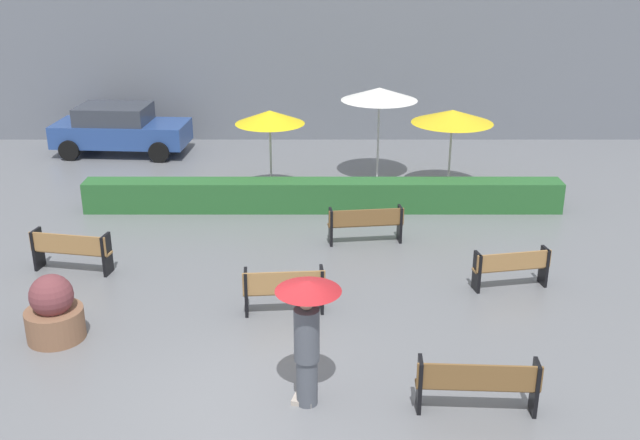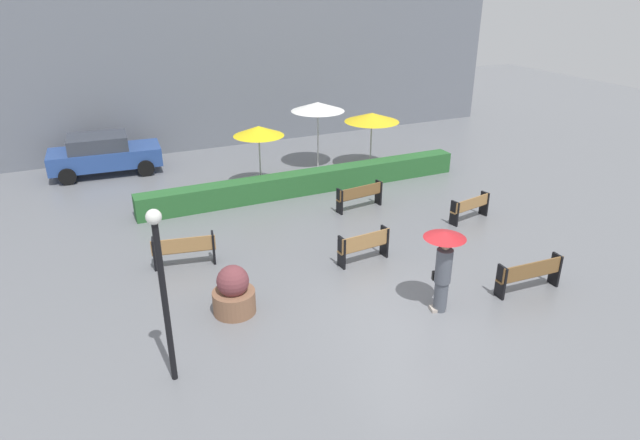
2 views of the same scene
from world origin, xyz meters
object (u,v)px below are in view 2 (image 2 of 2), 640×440
at_px(bench_mid_center, 364,245).
at_px(patio_umbrella_white, 318,107).
at_px(bench_far_right, 471,207).
at_px(patio_umbrella_yellow, 259,131).
at_px(planter_pot, 234,293).
at_px(parked_car, 104,154).
at_px(pedestrian_with_umbrella, 443,260).
at_px(bench_near_right, 530,273).
at_px(bench_far_left, 184,249).
at_px(lamp_post, 162,279).
at_px(patio_umbrella_yellow_far, 372,117).
at_px(bench_back_row, 360,195).

bearing_deg(bench_mid_center, patio_umbrella_white, 74.11).
xyz_separation_m(bench_far_right, patio_umbrella_white, (-2.16, 7.07, 2.00)).
bearing_deg(patio_umbrella_yellow, bench_far_right, -47.96).
distance_m(patio_umbrella_yellow, patio_umbrella_white, 3.29).
xyz_separation_m(patio_umbrella_yellow, patio_umbrella_white, (2.96, 1.38, 0.33)).
relative_size(bench_far_right, planter_pot, 1.30).
height_order(patio_umbrella_white, parked_car, patio_umbrella_white).
distance_m(pedestrian_with_umbrella, patio_umbrella_yellow, 9.67).
bearing_deg(bench_far_right, bench_near_right, -109.82).
relative_size(bench_far_left, lamp_post, 0.47).
bearing_deg(lamp_post, parked_car, 90.06).
height_order(lamp_post, patio_umbrella_white, lamp_post).
xyz_separation_m(lamp_post, patio_umbrella_white, (8.04, 10.83, 0.25)).
height_order(bench_far_right, patio_umbrella_yellow_far, patio_umbrella_yellow_far).
xyz_separation_m(bench_back_row, planter_pot, (-5.67, -4.29, 0.00)).
xyz_separation_m(bench_mid_center, bench_near_right, (2.98, -3.09, -0.01)).
distance_m(bench_back_row, patio_umbrella_white, 5.18).
xyz_separation_m(pedestrian_with_umbrella, patio_umbrella_yellow, (-1.13, 9.57, 0.85)).
bearing_deg(bench_near_right, planter_pot, 162.56).
xyz_separation_m(bench_near_right, patio_umbrella_yellow, (-3.63, 9.84, 1.64)).
relative_size(bench_near_right, pedestrian_with_umbrella, 0.91).
xyz_separation_m(pedestrian_with_umbrella, lamp_post, (-6.21, 0.12, 0.94)).
height_order(bench_mid_center, bench_back_row, bench_mid_center).
bearing_deg(patio_umbrella_white, planter_pot, -124.77).
bearing_deg(planter_pot, bench_near_right, -17.44).
distance_m(bench_far_right, parked_car, 14.17).
xyz_separation_m(bench_back_row, bench_near_right, (1.27, -6.47, -0.00)).
bearing_deg(bench_far_right, bench_mid_center, -166.62).
bearing_deg(planter_pot, bench_back_row, 37.11).
bearing_deg(patio_umbrella_yellow_far, bench_far_right, -87.30).
bearing_deg(bench_far_right, pedestrian_with_umbrella, -135.83).
distance_m(planter_pot, patio_umbrella_yellow_far, 11.53).
height_order(bench_mid_center, bench_near_right, bench_mid_center).
bearing_deg(patio_umbrella_white, patio_umbrella_yellow_far, -29.45).
bearing_deg(patio_umbrella_white, bench_mid_center, -105.89).
relative_size(patio_umbrella_yellow, parked_car, 0.54).
distance_m(planter_pot, lamp_post, 3.04).
distance_m(pedestrian_with_umbrella, patio_umbrella_white, 11.17).
bearing_deg(bench_back_row, bench_near_right, -78.89).
height_order(pedestrian_with_umbrella, planter_pot, pedestrian_with_umbrella).
distance_m(bench_back_row, lamp_post, 9.75).
bearing_deg(planter_pot, bench_far_right, 13.18).
height_order(planter_pot, patio_umbrella_white, patio_umbrella_white).
xyz_separation_m(patio_umbrella_white, patio_umbrella_yellow_far, (1.88, -1.06, -0.38)).
bearing_deg(planter_pot, pedestrian_with_umbrella, -23.20).
xyz_separation_m(bench_mid_center, patio_umbrella_yellow, (-0.65, 6.75, 1.64)).
bearing_deg(patio_umbrella_yellow, bench_near_right, -69.77).
relative_size(bench_mid_center, patio_umbrella_white, 0.58).
distance_m(bench_near_right, patio_umbrella_yellow_far, 10.36).
bearing_deg(bench_near_right, bench_mid_center, 133.92).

